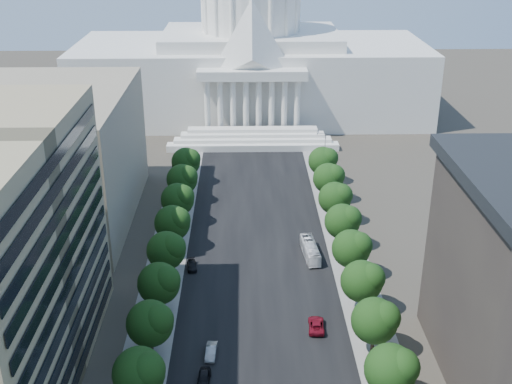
{
  "coord_description": "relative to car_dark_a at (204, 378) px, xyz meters",
  "views": [
    {
      "loc": [
        -2.79,
        -37.53,
        66.37
      ],
      "look_at": [
        -0.5,
        74.65,
        17.24
      ],
      "focal_mm": 45.0,
      "sensor_mm": 36.0,
      "label": 1
    }
  ],
  "objects": [
    {
      "name": "tree_r_h",
      "position": [
        27.52,
        54.68,
        5.64
      ],
      "size": [
        7.79,
        7.6,
        9.97
      ],
      "color": "#33261C",
      "rests_on": "ground"
    },
    {
      "name": "tree_r_j",
      "position": [
        27.52,
        78.68,
        5.64
      ],
      "size": [
        7.79,
        7.6,
        9.97
      ],
      "color": "#33261C",
      "rests_on": "ground"
    },
    {
      "name": "city_bus",
      "position": [
        20.13,
        38.91,
        0.71
      ],
      "size": [
        3.55,
        11.15,
        3.05
      ],
      "primitive_type": "imported",
      "rotation": [
        0.0,
        0.0,
        0.09
      ],
      "color": "white",
      "rests_on": "ground"
    },
    {
      "name": "car_dark_a",
      "position": [
        0.0,
        0.0,
        0.0
      ],
      "size": [
        2.22,
        4.9,
        1.63
      ],
      "primitive_type": "imported",
      "rotation": [
        0.0,
        0.0,
        -0.06
      ],
      "color": "black",
      "rests_on": "ground"
    },
    {
      "name": "car_red",
      "position": [
        18.7,
        13.41,
        -0.01
      ],
      "size": [
        3.04,
        5.93,
        1.6
      ],
      "primitive_type": "imported",
      "rotation": [
        0.0,
        0.0,
        3.07
      ],
      "color": "maroon",
      "rests_on": "ground"
    },
    {
      "name": "streetlight_b",
      "position": [
        29.08,
        -6.12,
        5.01
      ],
      "size": [
        2.61,
        0.44,
        9.0
      ],
      "color": "gray",
      "rests_on": "ground"
    },
    {
      "name": "tree_l_e",
      "position": [
        -8.48,
        18.68,
        5.64
      ],
      "size": [
        7.79,
        7.6,
        9.97
      ],
      "color": "#33261C",
      "rests_on": "ground"
    },
    {
      "name": "car_silver",
      "position": [
        0.83,
        6.53,
        -0.03
      ],
      "size": [
        1.99,
        4.86,
        1.57
      ],
      "primitive_type": "imported",
      "rotation": [
        0.0,
        0.0,
        -0.07
      ],
      "color": "#9A9DA1",
      "rests_on": "ground"
    },
    {
      "name": "tree_l_g",
      "position": [
        -8.48,
        42.68,
        5.64
      ],
      "size": [
        7.79,
        7.6,
        9.97
      ],
      "color": "#33261C",
      "rests_on": "ground"
    },
    {
      "name": "streetlight_c",
      "position": [
        29.08,
        18.88,
        5.01
      ],
      "size": [
        2.61,
        0.44,
        9.0
      ],
      "color": "gray",
      "rests_on": "ground"
    },
    {
      "name": "tree_l_f",
      "position": [
        -8.48,
        30.68,
        5.64
      ],
      "size": [
        7.79,
        7.6,
        9.97
      ],
      "color": "#33261C",
      "rests_on": "ground"
    },
    {
      "name": "office_block_left_far",
      "position": [
        -38.82,
        58.88,
        14.18
      ],
      "size": [
        38.0,
        52.0,
        30.0
      ],
      "primitive_type": "cube",
      "color": "gray",
      "rests_on": "ground"
    },
    {
      "name": "tree_r_e",
      "position": [
        27.52,
        18.68,
        5.64
      ],
      "size": [
        7.79,
        7.6,
        9.97
      ],
      "color": "#33261C",
      "rests_on": "ground"
    },
    {
      "name": "streetlight_d",
      "position": [
        29.08,
        43.88,
        5.01
      ],
      "size": [
        2.61,
        0.44,
        9.0
      ],
      "color": "gray",
      "rests_on": "ground"
    },
    {
      "name": "road_asphalt",
      "position": [
        9.18,
        48.88,
        -0.82
      ],
      "size": [
        30.0,
        260.0,
        0.01
      ],
      "primitive_type": "cube",
      "color": "black",
      "rests_on": "ground"
    },
    {
      "name": "tree_r_f",
      "position": [
        27.52,
        30.68,
        5.64
      ],
      "size": [
        7.79,
        7.6,
        9.97
      ],
      "color": "#33261C",
      "rests_on": "ground"
    },
    {
      "name": "sidewalk_left",
      "position": [
        -9.82,
        48.88,
        -0.82
      ],
      "size": [
        8.0,
        260.0,
        0.02
      ],
      "primitive_type": "cube",
      "color": "gray",
      "rests_on": "ground"
    },
    {
      "name": "capitol",
      "position": [
        9.18,
        143.77,
        19.19
      ],
      "size": [
        120.0,
        56.0,
        73.0
      ],
      "color": "white",
      "rests_on": "ground"
    },
    {
      "name": "tree_l_d",
      "position": [
        -8.48,
        6.68,
        5.64
      ],
      "size": [
        7.79,
        7.6,
        9.97
      ],
      "color": "#33261C",
      "rests_on": "ground"
    },
    {
      "name": "tree_r_g",
      "position": [
        27.52,
        42.68,
        5.64
      ],
      "size": [
        7.79,
        7.6,
        9.97
      ],
      "color": "#33261C",
      "rests_on": "ground"
    },
    {
      "name": "tree_r_c",
      "position": [
        27.52,
        -5.32,
        5.64
      ],
      "size": [
        7.79,
        7.6,
        9.97
      ],
      "color": "#33261C",
      "rests_on": "ground"
    },
    {
      "name": "tree_r_d",
      "position": [
        27.52,
        6.68,
        5.64
      ],
      "size": [
        7.79,
        7.6,
        9.97
      ],
      "color": "#33261C",
      "rests_on": "ground"
    },
    {
      "name": "streetlight_f",
      "position": [
        29.08,
        93.88,
        5.01
      ],
      "size": [
        2.61,
        0.44,
        9.0
      ],
      "color": "gray",
      "rests_on": "ground"
    },
    {
      "name": "streetlight_e",
      "position": [
        29.08,
        68.88,
        5.01
      ],
      "size": [
        2.61,
        0.44,
        9.0
      ],
      "color": "gray",
      "rests_on": "ground"
    },
    {
      "name": "sidewalk_right",
      "position": [
        28.18,
        48.88,
        -0.82
      ],
      "size": [
        8.0,
        260.0,
        0.02
      ],
      "primitive_type": "cube",
      "color": "gray",
      "rests_on": "ground"
    },
    {
      "name": "tree_l_i",
      "position": [
        -8.48,
        66.68,
        5.64
      ],
      "size": [
        7.79,
        7.6,
        9.97
      ],
      "color": "#33261C",
      "rests_on": "ground"
    },
    {
      "name": "car_dark_b",
      "position": [
        -4.32,
        34.46,
        -0.15
      ],
      "size": [
        2.45,
        4.82,
        1.34
      ],
      "primitive_type": "imported",
      "rotation": [
        0.0,
        0.0,
        0.13
      ],
      "color": "black",
      "rests_on": "ground"
    },
    {
      "name": "tree_l_j",
      "position": [
        -8.48,
        78.68,
        5.64
      ],
      "size": [
        7.79,
        7.6,
        9.97
      ],
      "color": "#33261C",
      "rests_on": "ground"
    },
    {
      "name": "tree_l_c",
      "position": [
        -8.48,
        -5.32,
        5.64
      ],
      "size": [
        7.79,
        7.6,
        9.97
      ],
      "color": "#33261C",
      "rests_on": "ground"
    },
    {
      "name": "tree_l_h",
      "position": [
        -8.48,
        54.68,
        5.64
      ],
      "size": [
        7.79,
        7.6,
        9.97
      ],
      "color": "#33261C",
      "rests_on": "ground"
    },
    {
      "name": "tree_r_i",
      "position": [
        27.52,
        66.68,
        5.64
      ],
      "size": [
        7.79,
        7.6,
        9.97
      ],
      "color": "#33261C",
      "rests_on": "ground"
    }
  ]
}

